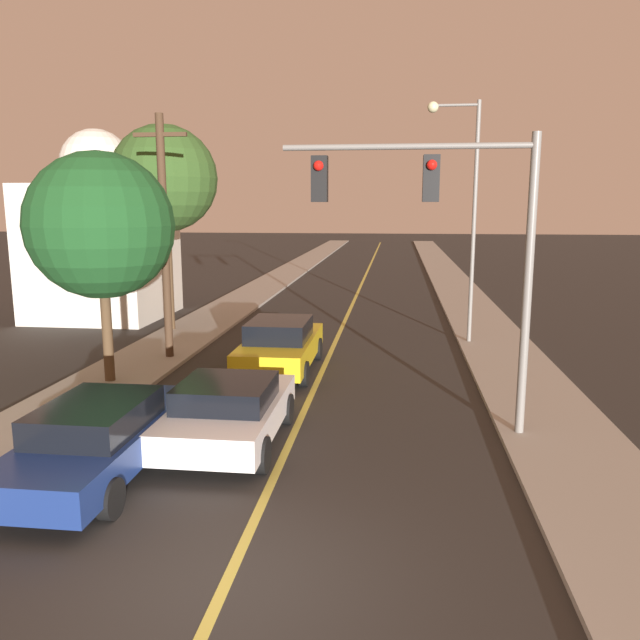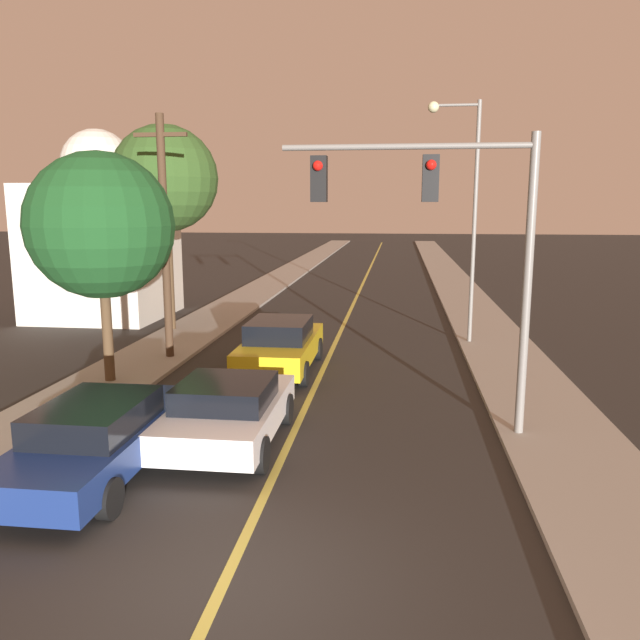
# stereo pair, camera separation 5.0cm
# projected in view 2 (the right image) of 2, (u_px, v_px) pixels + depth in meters

# --- Properties ---
(ground_plane) EXTENTS (200.00, 200.00, 0.00)m
(ground_plane) POSITION_uv_depth(u_px,v_px,m) (222.00, 587.00, 7.81)
(ground_plane) COLOR #2D2B28
(road_surface) EXTENTS (8.48, 80.00, 0.01)m
(road_surface) POSITION_uv_depth(u_px,v_px,m) (367.00, 275.00, 42.93)
(road_surface) COLOR #2D2B28
(road_surface) RESTS_ON ground
(sidewalk_left) EXTENTS (2.50, 80.00, 0.12)m
(sidewalk_left) POSITION_uv_depth(u_px,v_px,m) (289.00, 273.00, 43.60)
(sidewalk_left) COLOR #9E998E
(sidewalk_left) RESTS_ON ground
(sidewalk_right) EXTENTS (2.50, 80.00, 0.12)m
(sidewalk_right) POSITION_uv_depth(u_px,v_px,m) (448.00, 275.00, 42.25)
(sidewalk_right) COLOR #9E998E
(sidewalk_right) RESTS_ON ground
(car_near_lane_front) EXTENTS (2.10, 4.13, 1.35)m
(car_near_lane_front) POSITION_uv_depth(u_px,v_px,m) (228.00, 410.00, 12.35)
(car_near_lane_front) COLOR white
(car_near_lane_front) RESTS_ON ground
(car_near_lane_second) EXTENTS (1.99, 4.73, 1.53)m
(car_near_lane_second) POSITION_uv_depth(u_px,v_px,m) (281.00, 345.00, 17.82)
(car_near_lane_second) COLOR gold
(car_near_lane_second) RESTS_ON ground
(car_outer_lane_front) EXTENTS (1.94, 5.07, 1.38)m
(car_outer_lane_front) POSITION_uv_depth(u_px,v_px,m) (100.00, 435.00, 10.99)
(car_outer_lane_front) COLOR navy
(car_outer_lane_front) RESTS_ON ground
(traffic_signal_mast) EXTENTS (4.96, 0.42, 5.97)m
(traffic_signal_mast) POSITION_uv_depth(u_px,v_px,m) (446.00, 221.00, 12.24)
(traffic_signal_mast) COLOR slate
(traffic_signal_mast) RESTS_ON ground
(streetlamp_right) EXTENTS (1.71, 0.36, 7.93)m
(streetlamp_right) POSITION_uv_depth(u_px,v_px,m) (465.00, 193.00, 20.54)
(streetlamp_right) COLOR slate
(streetlamp_right) RESTS_ON ground
(utility_pole_left) EXTENTS (1.60, 0.24, 7.21)m
(utility_pole_left) POSITION_uv_depth(u_px,v_px,m) (165.00, 233.00, 18.59)
(utility_pole_left) COLOR #422D1E
(utility_pole_left) RESTS_ON ground
(tree_left_near) EXTENTS (3.74, 3.74, 5.95)m
(tree_left_near) POSITION_uv_depth(u_px,v_px,m) (101.00, 226.00, 15.89)
(tree_left_near) COLOR #4C3823
(tree_left_near) RESTS_ON ground
(tree_left_far) EXTENTS (3.84, 3.84, 7.46)m
(tree_left_far) POSITION_uv_depth(u_px,v_px,m) (165.00, 179.00, 22.57)
(tree_left_far) COLOR #4C3823
(tree_left_far) RESTS_ON ground
(domed_building_left) EXTENTS (5.09, 5.09, 7.79)m
(domed_building_left) POSITION_uv_depth(u_px,v_px,m) (102.00, 240.00, 26.20)
(domed_building_left) COLOR beige
(domed_building_left) RESTS_ON ground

